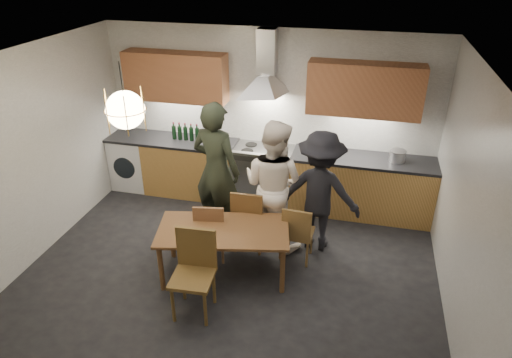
% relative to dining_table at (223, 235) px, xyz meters
% --- Properties ---
extents(ground, '(5.00, 5.00, 0.00)m').
position_rel_dining_table_xyz_m(ground, '(0.05, -0.10, -0.57)').
color(ground, black).
rests_on(ground, ground).
extents(room_shell, '(5.02, 4.52, 2.61)m').
position_rel_dining_table_xyz_m(room_shell, '(0.05, -0.10, 1.13)').
color(room_shell, white).
rests_on(room_shell, ground).
extents(counter_run, '(5.00, 0.62, 0.90)m').
position_rel_dining_table_xyz_m(counter_run, '(0.08, 1.85, -0.12)').
color(counter_run, tan).
rests_on(counter_run, ground).
extents(range_stove, '(0.90, 0.60, 0.92)m').
position_rel_dining_table_xyz_m(range_stove, '(0.05, 1.85, -0.13)').
color(range_stove, silver).
rests_on(range_stove, ground).
extents(wall_fixtures, '(4.30, 0.54, 1.10)m').
position_rel_dining_table_xyz_m(wall_fixtures, '(0.05, 1.97, 1.30)').
color(wall_fixtures, '#B87246').
rests_on(wall_fixtures, ground).
extents(pendant_lamp, '(0.43, 0.43, 0.70)m').
position_rel_dining_table_xyz_m(pendant_lamp, '(-0.95, -0.20, 1.53)').
color(pendant_lamp, black).
rests_on(pendant_lamp, ground).
extents(dining_table, '(1.66, 1.07, 0.65)m').
position_rel_dining_table_xyz_m(dining_table, '(0.00, 0.00, 0.00)').
color(dining_table, brown).
rests_on(dining_table, ground).
extents(chair_back_left, '(0.43, 0.43, 0.83)m').
position_rel_dining_table_xyz_m(chair_back_left, '(-0.24, 0.22, -0.10)').
color(chair_back_left, brown).
rests_on(chair_back_left, ground).
extents(chair_back_mid, '(0.42, 0.42, 0.90)m').
position_rel_dining_table_xyz_m(chair_back_mid, '(0.16, 0.54, -0.06)').
color(chair_back_mid, brown).
rests_on(chair_back_mid, ground).
extents(chair_back_right, '(0.38, 0.38, 0.81)m').
position_rel_dining_table_xyz_m(chair_back_right, '(0.82, 0.44, -0.11)').
color(chair_back_right, brown).
rests_on(chair_back_right, ground).
extents(chair_front, '(0.46, 0.46, 0.97)m').
position_rel_dining_table_xyz_m(chair_front, '(-0.13, -0.62, -0.02)').
color(chair_front, brown).
rests_on(chair_front, ground).
extents(person_left, '(0.78, 0.61, 1.89)m').
position_rel_dining_table_xyz_m(person_left, '(-0.37, 0.90, 0.37)').
color(person_left, black).
rests_on(person_left, ground).
extents(person_mid, '(1.02, 0.91, 1.74)m').
position_rel_dining_table_xyz_m(person_mid, '(0.43, 0.81, 0.30)').
color(person_mid, white).
rests_on(person_mid, ground).
extents(person_right, '(1.10, 0.69, 1.63)m').
position_rel_dining_table_xyz_m(person_right, '(1.02, 0.87, 0.24)').
color(person_right, black).
rests_on(person_right, ground).
extents(mixing_bowl, '(0.33, 0.33, 0.06)m').
position_rel_dining_table_xyz_m(mixing_bowl, '(0.93, 1.81, 0.36)').
color(mixing_bowl, '#B2B2B5').
rests_on(mixing_bowl, counter_run).
extents(stock_pot, '(0.24, 0.24, 0.15)m').
position_rel_dining_table_xyz_m(stock_pot, '(1.98, 1.87, 0.40)').
color(stock_pot, silver).
rests_on(stock_pot, counter_run).
extents(wine_bottles, '(0.45, 0.06, 0.27)m').
position_rel_dining_table_xyz_m(wine_bottles, '(-1.19, 1.88, 0.46)').
color(wine_bottles, black).
rests_on(wine_bottles, counter_run).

